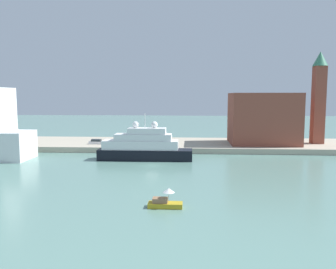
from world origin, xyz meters
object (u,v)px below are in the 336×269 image
object	(u,v)px
large_yacht	(144,147)
mooring_bollard	(152,146)
person_figure	(106,142)
small_motorboat	(165,202)
bell_tower	(319,94)
parked_car	(97,142)
harbor_building	(263,118)

from	to	relation	value
large_yacht	mooring_bollard	bearing A→B (deg)	86.38
large_yacht	person_figure	distance (m)	17.96
small_motorboat	large_yacht	bearing A→B (deg)	102.15
bell_tower	parked_car	bearing A→B (deg)	-175.09
harbor_building	mooring_bollard	xyz separation A→B (m)	(-30.77, -9.02, -6.84)
parked_car	mooring_bollard	world-z (taller)	parked_car
mooring_bollard	large_yacht	bearing A→B (deg)	-93.62
harbor_building	bell_tower	world-z (taller)	bell_tower
harbor_building	person_figure	distance (m)	44.63
large_yacht	bell_tower	bearing A→B (deg)	24.03
bell_tower	mooring_bollard	world-z (taller)	bell_tower
harbor_building	person_figure	world-z (taller)	harbor_building
small_motorboat	person_figure	distance (m)	51.98
large_yacht	bell_tower	size ratio (longest dim) A/B	0.85
mooring_bollard	bell_tower	bearing A→B (deg)	12.71
large_yacht	small_motorboat	world-z (taller)	large_yacht
parked_car	mooring_bollard	distance (m)	16.86
harbor_building	person_figure	xyz separation A→B (m)	(-43.70, -6.43, -6.38)
large_yacht	bell_tower	xyz separation A→B (m)	(46.99, 20.95, 12.41)
large_yacht	small_motorboat	xyz separation A→B (m)	(7.53, -34.95, -2.23)
large_yacht	mooring_bollard	xyz separation A→B (m)	(0.66, 10.50, -1.26)
parked_car	mooring_bollard	size ratio (longest dim) A/B	7.24
small_motorboat	parked_car	size ratio (longest dim) A/B	1.00
bell_tower	parked_car	distance (m)	64.04
small_motorboat	parked_car	world-z (taller)	parked_car
small_motorboat	bell_tower	world-z (taller)	bell_tower
person_figure	mooring_bollard	xyz separation A→B (m)	(12.94, -2.58, -0.46)
parked_car	large_yacht	bearing A→B (deg)	-45.35
small_motorboat	mooring_bollard	bearing A→B (deg)	98.59
parked_car	small_motorboat	bearing A→B (deg)	-65.60
small_motorboat	person_figure	bearing A→B (deg)	112.40
small_motorboat	parked_car	xyz separation A→B (m)	(-22.93, 50.55, 1.24)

